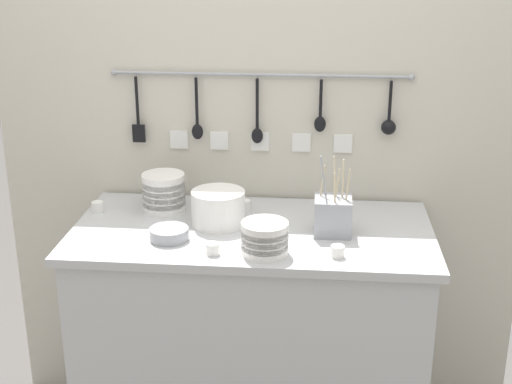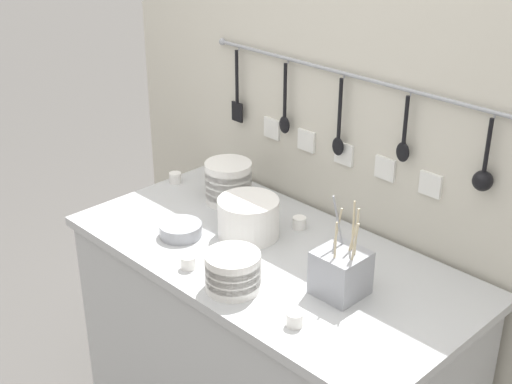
{
  "view_description": "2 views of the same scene",
  "coord_description": "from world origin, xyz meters",
  "px_view_note": "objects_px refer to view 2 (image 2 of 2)",
  "views": [
    {
      "loc": [
        0.22,
        -2.31,
        1.92
      ],
      "look_at": [
        0.01,
        0.01,
        1.08
      ],
      "focal_mm": 50.0,
      "sensor_mm": 36.0,
      "label": 1
    },
    {
      "loc": [
        1.29,
        -1.32,
        2.04
      ],
      "look_at": [
        -0.04,
        -0.02,
        1.14
      ],
      "focal_mm": 50.0,
      "sensor_mm": 36.0,
      "label": 2
    }
  ],
  "objects_px": {
    "steel_mixing_bowl": "(181,230)",
    "cup_centre": "(295,319)",
    "plate_stack": "(248,218)",
    "cup_by_caddy": "(188,262)",
    "bowl_stack_back_corner": "(229,182)",
    "cup_edge_near": "(299,223)",
    "cutlery_caddy": "(341,272)",
    "cup_mid_row": "(175,178)",
    "bowl_stack_nested_right": "(233,271)"
  },
  "relations": [
    {
      "from": "plate_stack",
      "to": "cup_by_caddy",
      "type": "height_order",
      "value": "plate_stack"
    },
    {
      "from": "cup_mid_row",
      "to": "cup_by_caddy",
      "type": "bearing_deg",
      "value": -35.0
    },
    {
      "from": "bowl_stack_back_corner",
      "to": "cup_by_caddy",
      "type": "relative_size",
      "value": 3.66
    },
    {
      "from": "bowl_stack_nested_right",
      "to": "cutlery_caddy",
      "type": "height_order",
      "value": "cutlery_caddy"
    },
    {
      "from": "bowl_stack_nested_right",
      "to": "bowl_stack_back_corner",
      "type": "distance_m",
      "value": 0.54
    },
    {
      "from": "cup_mid_row",
      "to": "cup_edge_near",
      "type": "bearing_deg",
      "value": 6.89
    },
    {
      "from": "cup_centre",
      "to": "cup_edge_near",
      "type": "relative_size",
      "value": 1.0
    },
    {
      "from": "cutlery_caddy",
      "to": "cup_mid_row",
      "type": "xyz_separation_m",
      "value": [
        -0.87,
        0.13,
        -0.05
      ]
    },
    {
      "from": "plate_stack",
      "to": "steel_mixing_bowl",
      "type": "relative_size",
      "value": 1.44
    },
    {
      "from": "bowl_stack_nested_right",
      "to": "steel_mixing_bowl",
      "type": "bearing_deg",
      "value": 165.77
    },
    {
      "from": "steel_mixing_bowl",
      "to": "cup_edge_near",
      "type": "height_order",
      "value": "steel_mixing_bowl"
    },
    {
      "from": "cutlery_caddy",
      "to": "cup_by_caddy",
      "type": "relative_size",
      "value": 6.28
    },
    {
      "from": "bowl_stack_back_corner",
      "to": "cup_centre",
      "type": "bearing_deg",
      "value": -29.35
    },
    {
      "from": "plate_stack",
      "to": "cup_by_caddy",
      "type": "xyz_separation_m",
      "value": [
        0.02,
        -0.26,
        -0.04
      ]
    },
    {
      "from": "cup_by_caddy",
      "to": "cup_mid_row",
      "type": "xyz_separation_m",
      "value": [
        -0.49,
        0.34,
        0.0
      ]
    },
    {
      "from": "cutlery_caddy",
      "to": "cup_mid_row",
      "type": "relative_size",
      "value": 6.28
    },
    {
      "from": "bowl_stack_nested_right",
      "to": "bowl_stack_back_corner",
      "type": "bearing_deg",
      "value": 138.79
    },
    {
      "from": "bowl_stack_back_corner",
      "to": "plate_stack",
      "type": "bearing_deg",
      "value": -28.37
    },
    {
      "from": "steel_mixing_bowl",
      "to": "cup_centre",
      "type": "relative_size",
      "value": 3.06
    },
    {
      "from": "cup_centre",
      "to": "bowl_stack_nested_right",
      "type": "bearing_deg",
      "value": 178.94
    },
    {
      "from": "plate_stack",
      "to": "cup_edge_near",
      "type": "distance_m",
      "value": 0.17
    },
    {
      "from": "bowl_stack_nested_right",
      "to": "cup_by_caddy",
      "type": "xyz_separation_m",
      "value": [
        -0.17,
        -0.02,
        -0.04
      ]
    },
    {
      "from": "plate_stack",
      "to": "bowl_stack_back_corner",
      "type": "bearing_deg",
      "value": 151.63
    },
    {
      "from": "steel_mixing_bowl",
      "to": "cup_edge_near",
      "type": "xyz_separation_m",
      "value": [
        0.23,
        0.3,
        -0.0
      ]
    },
    {
      "from": "bowl_stack_back_corner",
      "to": "cup_edge_near",
      "type": "height_order",
      "value": "bowl_stack_back_corner"
    },
    {
      "from": "cutlery_caddy",
      "to": "cup_centre",
      "type": "bearing_deg",
      "value": -85.78
    },
    {
      "from": "cup_centre",
      "to": "cup_edge_near",
      "type": "bearing_deg",
      "value": 131.13
    },
    {
      "from": "bowl_stack_back_corner",
      "to": "cup_edge_near",
      "type": "distance_m",
      "value": 0.31
    },
    {
      "from": "plate_stack",
      "to": "steel_mixing_bowl",
      "type": "height_order",
      "value": "plate_stack"
    },
    {
      "from": "steel_mixing_bowl",
      "to": "cup_centre",
      "type": "xyz_separation_m",
      "value": [
        0.57,
        -0.09,
        -0.0
      ]
    },
    {
      "from": "steel_mixing_bowl",
      "to": "cup_by_caddy",
      "type": "bearing_deg",
      "value": -32.56
    },
    {
      "from": "bowl_stack_nested_right",
      "to": "bowl_stack_back_corner",
      "type": "relative_size",
      "value": 0.96
    },
    {
      "from": "cutlery_caddy",
      "to": "cup_by_caddy",
      "type": "xyz_separation_m",
      "value": [
        -0.39,
        -0.21,
        -0.05
      ]
    },
    {
      "from": "bowl_stack_nested_right",
      "to": "cup_mid_row",
      "type": "bearing_deg",
      "value": 153.96
    },
    {
      "from": "bowl_stack_back_corner",
      "to": "cup_mid_row",
      "type": "distance_m",
      "value": 0.25
    },
    {
      "from": "bowl_stack_nested_right",
      "to": "cup_by_caddy",
      "type": "relative_size",
      "value": 3.52
    },
    {
      "from": "cup_by_caddy",
      "to": "cutlery_caddy",
      "type": "bearing_deg",
      "value": 28.81
    },
    {
      "from": "bowl_stack_nested_right",
      "to": "cutlery_caddy",
      "type": "xyz_separation_m",
      "value": [
        0.22,
        0.19,
        0.01
      ]
    },
    {
      "from": "cup_centre",
      "to": "cup_mid_row",
      "type": "relative_size",
      "value": 1.0
    },
    {
      "from": "cup_edge_near",
      "to": "cup_mid_row",
      "type": "xyz_separation_m",
      "value": [
        -0.55,
        -0.07,
        0.0
      ]
    },
    {
      "from": "bowl_stack_back_corner",
      "to": "cup_by_caddy",
      "type": "xyz_separation_m",
      "value": [
        0.24,
        -0.38,
        -0.05
      ]
    },
    {
      "from": "cup_edge_near",
      "to": "plate_stack",
      "type": "bearing_deg",
      "value": -118.0
    },
    {
      "from": "plate_stack",
      "to": "cup_centre",
      "type": "relative_size",
      "value": 4.39
    },
    {
      "from": "steel_mixing_bowl",
      "to": "cup_by_caddy",
      "type": "xyz_separation_m",
      "value": [
        0.16,
        -0.11,
        -0.0
      ]
    },
    {
      "from": "cup_edge_near",
      "to": "cup_by_caddy",
      "type": "xyz_separation_m",
      "value": [
        -0.06,
        -0.41,
        0.0
      ]
    },
    {
      "from": "bowl_stack_back_corner",
      "to": "cutlery_caddy",
      "type": "xyz_separation_m",
      "value": [
        0.63,
        -0.16,
        -0.01
      ]
    },
    {
      "from": "cutlery_caddy",
      "to": "bowl_stack_nested_right",
      "type": "bearing_deg",
      "value": -138.87
    },
    {
      "from": "plate_stack",
      "to": "cup_edge_near",
      "type": "xyz_separation_m",
      "value": [
        0.08,
        0.15,
        -0.04
      ]
    },
    {
      "from": "cup_by_caddy",
      "to": "bowl_stack_nested_right",
      "type": "bearing_deg",
      "value": 7.13
    },
    {
      "from": "bowl_stack_back_corner",
      "to": "cup_edge_near",
      "type": "relative_size",
      "value": 3.66
    }
  ]
}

